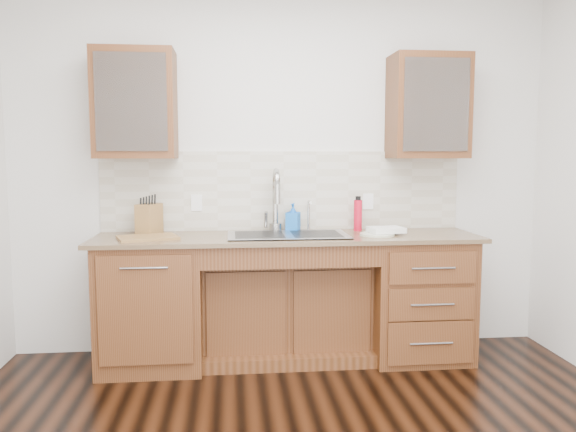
{
  "coord_description": "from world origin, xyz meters",
  "views": [
    {
      "loc": [
        -0.39,
        -2.47,
        1.48
      ],
      "look_at": [
        0.0,
        1.4,
        1.05
      ],
      "focal_mm": 35.0,
      "sensor_mm": 36.0,
      "label": 1
    }
  ],
  "objects": [
    {
      "name": "cup_right_b",
      "position": [
        1.2,
        1.58,
        1.77
      ],
      "size": [
        0.1,
        0.1,
        0.09
      ],
      "primitive_type": "imported",
      "rotation": [
        0.0,
        0.0,
        -0.05
      ],
      "color": "silver",
      "rests_on": "upper_cabinet_right"
    },
    {
      "name": "wall_front",
      "position": [
        0.0,
        -1.8,
        1.35
      ],
      "size": [
        4.0,
        0.1,
        2.7
      ],
      "primitive_type": "cube",
      "color": "silver",
      "rests_on": "ground"
    },
    {
      "name": "cutting_board",
      "position": [
        -0.96,
        1.36,
        0.92
      ],
      "size": [
        0.45,
        0.38,
        0.02
      ],
      "primitive_type": "cube",
      "rotation": [
        0.0,
        0.0,
        0.32
      ],
      "color": "#9F7E47",
      "rests_on": "countertop"
    },
    {
      "name": "base_cabinet_center",
      "position": [
        0.0,
        1.53,
        0.35
      ],
      "size": [
        1.2,
        0.44,
        0.7
      ],
      "primitive_type": "cube",
      "color": "#593014",
      "rests_on": "ground"
    },
    {
      "name": "base_cabinet_left",
      "position": [
        -0.95,
        1.44,
        0.44
      ],
      "size": [
        0.7,
        0.62,
        0.88
      ],
      "primitive_type": "cube",
      "color": "#593014",
      "rests_on": "ground"
    },
    {
      "name": "knife_block",
      "position": [
        -0.98,
        1.6,
        1.02
      ],
      "size": [
        0.18,
        0.23,
        0.22
      ],
      "primitive_type": "cube",
      "rotation": [
        0.0,
        0.0,
        -0.38
      ],
      "color": "brown",
      "rests_on": "countertop"
    },
    {
      "name": "outlet_left",
      "position": [
        -0.65,
        1.73,
        1.12
      ],
      "size": [
        0.08,
        0.01,
        0.12
      ],
      "primitive_type": "cube",
      "color": "white",
      "rests_on": "backsplash"
    },
    {
      "name": "backsplash",
      "position": [
        0.0,
        1.74,
        1.21
      ],
      "size": [
        2.7,
        0.02,
        0.59
      ],
      "primitive_type": "cube",
      "color": "beige",
      "rests_on": "wall_back"
    },
    {
      "name": "dish_towel",
      "position": [
        0.7,
        1.4,
        0.94
      ],
      "size": [
        0.26,
        0.21,
        0.04
      ],
      "primitive_type": "cube",
      "rotation": [
        0.0,
        0.0,
        0.17
      ],
      "color": "white",
      "rests_on": "plate"
    },
    {
      "name": "plate",
      "position": [
        0.63,
        1.37,
        0.92
      ],
      "size": [
        0.27,
        0.27,
        0.01
      ],
      "primitive_type": "cylinder",
      "rotation": [
        0.0,
        0.0,
        0.13
      ],
      "color": "beige",
      "rests_on": "countertop"
    },
    {
      "name": "soap_bottle",
      "position": [
        0.06,
        1.65,
        1.01
      ],
      "size": [
        0.12,
        0.12,
        0.21
      ],
      "primitive_type": "imported",
      "rotation": [
        0.0,
        0.0,
        -0.37
      ],
      "color": "blue",
      "rests_on": "countertop"
    },
    {
      "name": "sink",
      "position": [
        0.0,
        1.41,
        0.83
      ],
      "size": [
        0.84,
        0.46,
        0.19
      ],
      "primitive_type": "cube",
      "color": "#9E9EA5",
      "rests_on": "countertop"
    },
    {
      "name": "outlet_right",
      "position": [
        0.65,
        1.73,
        1.12
      ],
      "size": [
        0.08,
        0.01,
        0.12
      ],
      "primitive_type": "cube",
      "color": "white",
      "rests_on": "backsplash"
    },
    {
      "name": "countertop",
      "position": [
        0.0,
        1.43,
        0.9
      ],
      "size": [
        2.7,
        0.65,
        0.03
      ],
      "primitive_type": "cube",
      "color": "#84705B",
      "rests_on": "base_cabinet_left"
    },
    {
      "name": "water_bottle",
      "position": [
        0.55,
        1.61,
        1.02
      ],
      "size": [
        0.07,
        0.07,
        0.23
      ],
      "primitive_type": "cylinder",
      "rotation": [
        0.0,
        0.0,
        0.12
      ],
      "color": "red",
      "rests_on": "countertop"
    },
    {
      "name": "cup_left_a",
      "position": [
        -1.15,
        1.58,
        1.77
      ],
      "size": [
        0.15,
        0.15,
        0.1
      ],
      "primitive_type": "imported",
      "rotation": [
        0.0,
        0.0,
        0.27
      ],
      "color": "silver",
      "rests_on": "upper_cabinet_left"
    },
    {
      "name": "wall_back",
      "position": [
        0.0,
        1.8,
        1.35
      ],
      "size": [
        4.0,
        0.1,
        2.7
      ],
      "primitive_type": "cube",
      "color": "silver",
      "rests_on": "ground"
    },
    {
      "name": "filter_tap",
      "position": [
        0.18,
        1.65,
        1.03
      ],
      "size": [
        0.02,
        0.02,
        0.24
      ],
      "primitive_type": "cylinder",
      "color": "#999993",
      "rests_on": "countertop"
    },
    {
      "name": "upper_cabinet_right",
      "position": [
        1.05,
        1.58,
        1.83
      ],
      "size": [
        0.55,
        0.34,
        0.75
      ],
      "primitive_type": "cube",
      "color": "#593014",
      "rests_on": "wall_back"
    },
    {
      "name": "upper_cabinet_left",
      "position": [
        -1.05,
        1.58,
        1.83
      ],
      "size": [
        0.55,
        0.34,
        0.75
      ],
      "primitive_type": "cube",
      "color": "#593014",
      "rests_on": "wall_back"
    },
    {
      "name": "faucet",
      "position": [
        -0.07,
        1.64,
        1.11
      ],
      "size": [
        0.04,
        0.04,
        0.4
      ],
      "primitive_type": "cylinder",
      "color": "#999993",
      "rests_on": "countertop"
    },
    {
      "name": "base_cabinet_right",
      "position": [
        0.95,
        1.44,
        0.44
      ],
      "size": [
        0.7,
        0.62,
        0.88
      ],
      "primitive_type": "cube",
      "color": "#593014",
      "rests_on": "ground"
    },
    {
      "name": "cup_left_b",
      "position": [
        -0.96,
        1.58,
        1.77
      ],
      "size": [
        0.12,
        0.12,
        0.08
      ],
      "primitive_type": "imported",
      "rotation": [
        0.0,
        0.0,
        -0.41
      ],
      "color": "silver",
      "rests_on": "upper_cabinet_left"
    },
    {
      "name": "cup_right_a",
      "position": [
        0.96,
        1.58,
        1.77
      ],
      "size": [
        0.15,
        0.15,
        0.1
      ],
      "primitive_type": "imported",
      "rotation": [
        0.0,
        0.0,
        0.27
      ],
      "color": "white",
      "rests_on": "upper_cabinet_right"
    }
  ]
}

